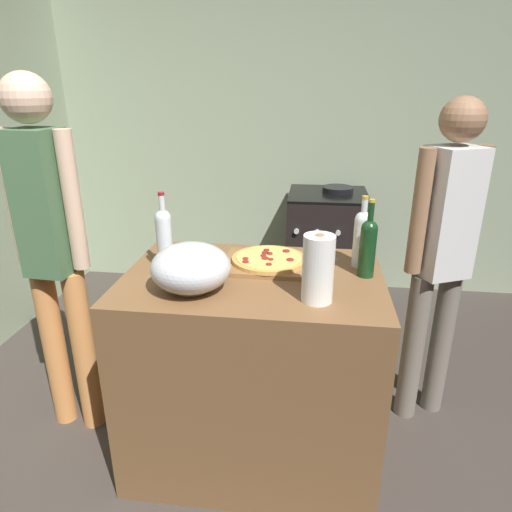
{
  "coord_description": "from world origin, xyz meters",
  "views": [
    {
      "loc": [
        0.27,
        -1.01,
        1.71
      ],
      "look_at": [
        0.03,
        0.85,
        0.99
      ],
      "focal_mm": 31.82,
      "sensor_mm": 36.0,
      "label": 1
    }
  ],
  "objects_px": {
    "wine_bottle_amber": "(164,237)",
    "person_in_red": "(442,248)",
    "wine_bottle_dark": "(368,245)",
    "stove": "(325,249)",
    "person_in_stripes": "(51,243)",
    "pizza": "(269,259)",
    "paper_towel_roll": "(318,269)",
    "mixing_bowl": "(191,268)",
    "wine_bottle_green": "(362,236)"
  },
  "relations": [
    {
      "from": "mixing_bowl",
      "to": "stove",
      "type": "bearing_deg",
      "value": 72.62
    },
    {
      "from": "wine_bottle_amber",
      "to": "person_in_red",
      "type": "bearing_deg",
      "value": 17.17
    },
    {
      "from": "paper_towel_roll",
      "to": "mixing_bowl",
      "type": "bearing_deg",
      "value": 176.42
    },
    {
      "from": "mixing_bowl",
      "to": "wine_bottle_amber",
      "type": "relative_size",
      "value": 0.9
    },
    {
      "from": "pizza",
      "to": "person_in_stripes",
      "type": "distance_m",
      "value": 1.01
    },
    {
      "from": "person_in_stripes",
      "to": "paper_towel_roll",
      "type": "bearing_deg",
      "value": -12.94
    },
    {
      "from": "wine_bottle_green",
      "to": "person_in_red",
      "type": "height_order",
      "value": "person_in_red"
    },
    {
      "from": "pizza",
      "to": "mixing_bowl",
      "type": "height_order",
      "value": "mixing_bowl"
    },
    {
      "from": "paper_towel_roll",
      "to": "wine_bottle_green",
      "type": "bearing_deg",
      "value": 62.93
    },
    {
      "from": "wine_bottle_green",
      "to": "stove",
      "type": "distance_m",
      "value": 1.63
    },
    {
      "from": "wine_bottle_green",
      "to": "person_in_stripes",
      "type": "bearing_deg",
      "value": -176.23
    },
    {
      "from": "pizza",
      "to": "wine_bottle_green",
      "type": "relative_size",
      "value": 1.03
    },
    {
      "from": "mixing_bowl",
      "to": "pizza",
      "type": "bearing_deg",
      "value": 46.69
    },
    {
      "from": "stove",
      "to": "person_in_red",
      "type": "relative_size",
      "value": 0.58
    },
    {
      "from": "mixing_bowl",
      "to": "person_in_red",
      "type": "relative_size",
      "value": 0.19
    },
    {
      "from": "person_in_red",
      "to": "paper_towel_roll",
      "type": "bearing_deg",
      "value": -135.17
    },
    {
      "from": "wine_bottle_dark",
      "to": "wine_bottle_amber",
      "type": "bearing_deg",
      "value": -176.62
    },
    {
      "from": "wine_bottle_dark",
      "to": "stove",
      "type": "height_order",
      "value": "wine_bottle_dark"
    },
    {
      "from": "wine_bottle_green",
      "to": "wine_bottle_dark",
      "type": "bearing_deg",
      "value": -82.65
    },
    {
      "from": "wine_bottle_amber",
      "to": "stove",
      "type": "distance_m",
      "value": 1.93
    },
    {
      "from": "paper_towel_roll",
      "to": "stove",
      "type": "distance_m",
      "value": 1.97
    },
    {
      "from": "wine_bottle_dark",
      "to": "person_in_stripes",
      "type": "distance_m",
      "value": 1.43
    },
    {
      "from": "wine_bottle_dark",
      "to": "person_in_red",
      "type": "distance_m",
      "value": 0.53
    },
    {
      "from": "wine_bottle_green",
      "to": "person_in_stripes",
      "type": "xyz_separation_m",
      "value": [
        -1.41,
        -0.09,
        -0.06
      ]
    },
    {
      "from": "wine_bottle_green",
      "to": "stove",
      "type": "bearing_deg",
      "value": 93.96
    },
    {
      "from": "person_in_red",
      "to": "mixing_bowl",
      "type": "bearing_deg",
      "value": -152.55
    },
    {
      "from": "paper_towel_roll",
      "to": "wine_bottle_green",
      "type": "xyz_separation_m",
      "value": [
        0.19,
        0.37,
        0.01
      ]
    },
    {
      "from": "paper_towel_roll",
      "to": "person_in_red",
      "type": "bearing_deg",
      "value": 44.83
    },
    {
      "from": "wine_bottle_amber",
      "to": "person_in_red",
      "type": "height_order",
      "value": "person_in_red"
    },
    {
      "from": "stove",
      "to": "person_in_stripes",
      "type": "height_order",
      "value": "person_in_stripes"
    },
    {
      "from": "pizza",
      "to": "mixing_bowl",
      "type": "bearing_deg",
      "value": -133.31
    },
    {
      "from": "paper_towel_roll",
      "to": "wine_bottle_dark",
      "type": "distance_m",
      "value": 0.33
    },
    {
      "from": "stove",
      "to": "pizza",
      "type": "bearing_deg",
      "value": -100.99
    },
    {
      "from": "person_in_stripes",
      "to": "person_in_red",
      "type": "xyz_separation_m",
      "value": [
        1.82,
        0.32,
        -0.06
      ]
    },
    {
      "from": "paper_towel_roll",
      "to": "stove",
      "type": "xyz_separation_m",
      "value": [
        0.09,
        1.88,
        -0.61
      ]
    },
    {
      "from": "person_in_stripes",
      "to": "stove",
      "type": "bearing_deg",
      "value": 50.65
    },
    {
      "from": "paper_towel_roll",
      "to": "stove",
      "type": "height_order",
      "value": "paper_towel_roll"
    },
    {
      "from": "wine_bottle_green",
      "to": "mixing_bowl",
      "type": "bearing_deg",
      "value": -153.29
    },
    {
      "from": "pizza",
      "to": "wine_bottle_amber",
      "type": "relative_size",
      "value": 0.95
    },
    {
      "from": "mixing_bowl",
      "to": "stove",
      "type": "height_order",
      "value": "mixing_bowl"
    },
    {
      "from": "wine_bottle_amber",
      "to": "paper_towel_roll",
      "type": "bearing_deg",
      "value": -17.95
    },
    {
      "from": "mixing_bowl",
      "to": "paper_towel_roll",
      "type": "distance_m",
      "value": 0.49
    },
    {
      "from": "wine_bottle_amber",
      "to": "wine_bottle_green",
      "type": "bearing_deg",
      "value": 10.92
    },
    {
      "from": "paper_towel_roll",
      "to": "wine_bottle_green",
      "type": "relative_size",
      "value": 0.82
    },
    {
      "from": "mixing_bowl",
      "to": "person_in_stripes",
      "type": "height_order",
      "value": "person_in_stripes"
    },
    {
      "from": "wine_bottle_amber",
      "to": "person_in_red",
      "type": "distance_m",
      "value": 1.32
    },
    {
      "from": "paper_towel_roll",
      "to": "person_in_stripes",
      "type": "relative_size",
      "value": 0.15
    },
    {
      "from": "pizza",
      "to": "paper_towel_roll",
      "type": "xyz_separation_m",
      "value": [
        0.21,
        -0.32,
        0.1
      ]
    },
    {
      "from": "pizza",
      "to": "paper_towel_roll",
      "type": "distance_m",
      "value": 0.4
    },
    {
      "from": "stove",
      "to": "person_in_stripes",
      "type": "distance_m",
      "value": 2.14
    }
  ]
}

